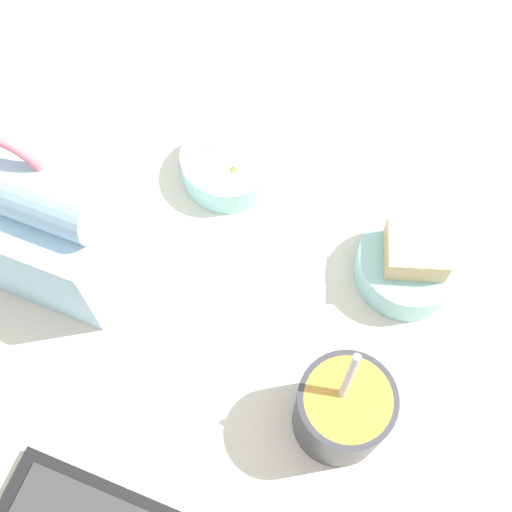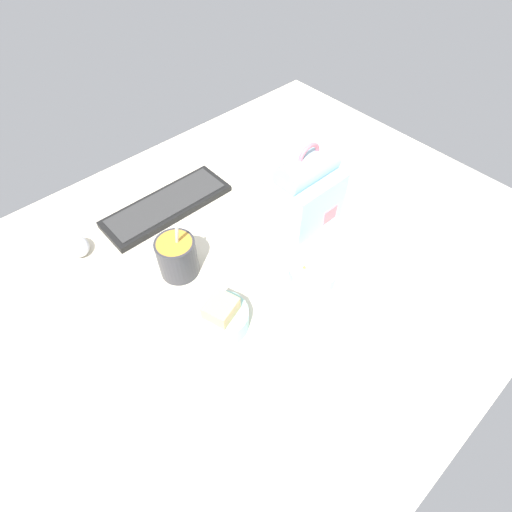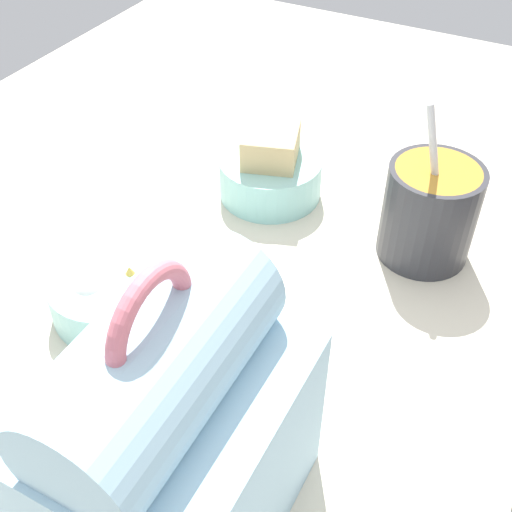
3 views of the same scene
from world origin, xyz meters
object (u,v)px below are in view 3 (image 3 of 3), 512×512
(lunch_bag, at_px, (170,438))
(bento_bowl_sandwich, at_px, (270,171))
(soup_cup, at_px, (430,211))
(bento_bowl_snacks, at_px, (111,293))

(lunch_bag, relative_size, bento_bowl_sandwich, 2.01)
(soup_cup, relative_size, bento_bowl_sandwich, 1.47)
(lunch_bag, xyz_separation_m, soup_cup, (-0.34, 0.07, -0.04))
(soup_cup, height_order, bento_bowl_snacks, soup_cup)
(lunch_bag, relative_size, soup_cup, 1.37)
(lunch_bag, height_order, soup_cup, lunch_bag)
(bento_bowl_snacks, bearing_deg, lunch_bag, 49.96)
(soup_cup, relative_size, bento_bowl_snacks, 1.53)
(bento_bowl_sandwich, height_order, bento_bowl_snacks, bento_bowl_sandwich)
(bento_bowl_sandwich, bearing_deg, bento_bowl_snacks, -11.33)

